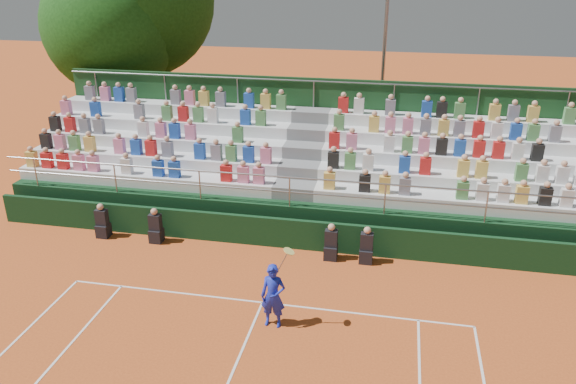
% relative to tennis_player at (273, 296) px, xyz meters
% --- Properties ---
extents(ground, '(90.00, 90.00, 0.00)m').
position_rel_tennis_player_xyz_m(ground, '(-0.51, 0.89, -0.86)').
color(ground, '#C95621').
rests_on(ground, ground).
extents(courtside_wall, '(20.00, 0.15, 1.00)m').
position_rel_tennis_player_xyz_m(courtside_wall, '(-0.51, 4.09, -0.36)').
color(courtside_wall, black).
rests_on(courtside_wall, ground).
extents(line_officials, '(9.07, 0.40, 1.19)m').
position_rel_tennis_player_xyz_m(line_officials, '(-2.08, 3.64, -0.38)').
color(line_officials, black).
rests_on(line_officials, ground).
extents(grandstand, '(20.00, 5.20, 4.40)m').
position_rel_tennis_player_xyz_m(grandstand, '(-0.50, 7.33, 0.24)').
color(grandstand, black).
rests_on(grandstand, ground).
extents(tennis_player, '(0.85, 0.42, 2.22)m').
position_rel_tennis_player_xyz_m(tennis_player, '(0.00, 0.00, 0.00)').
color(tennis_player, '#1827B9').
rests_on(tennis_player, ground).
extents(tree_west, '(6.03, 6.03, 8.72)m').
position_rel_tennis_player_xyz_m(tree_west, '(-10.26, 12.50, 4.84)').
color(tree_west, '#3C2415').
rests_on(tree_west, ground).
extents(tree_east, '(7.11, 7.11, 10.35)m').
position_rel_tennis_player_xyz_m(tree_east, '(-9.57, 14.02, 5.92)').
color(tree_east, '#3C2415').
rests_on(tree_east, ground).
extents(floodlight_mast, '(0.60, 0.25, 8.25)m').
position_rel_tennis_player_xyz_m(floodlight_mast, '(1.89, 14.00, 3.94)').
color(floodlight_mast, gray).
rests_on(floodlight_mast, ground).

